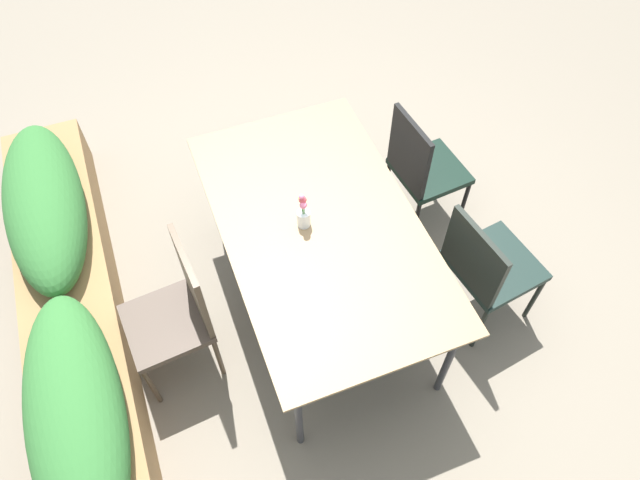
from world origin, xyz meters
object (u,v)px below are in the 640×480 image
at_px(chair_near_left, 486,265).
at_px(planter_box, 68,308).
at_px(dining_table, 320,230).
at_px(chair_near_right, 421,166).
at_px(chair_far_side, 178,309).
at_px(flower_vase, 303,213).

distance_m(chair_near_left, planter_box, 2.36).
bearing_deg(dining_table, chair_near_right, -65.00).
bearing_deg(dining_table, chair_far_side, 95.41).
xyz_separation_m(chair_near_right, flower_vase, (-0.35, 0.91, 0.35)).
relative_size(chair_near_right, planter_box, 0.30).
bearing_deg(planter_box, chair_far_side, -121.61).
height_order(dining_table, planter_box, dining_table).
relative_size(dining_table, chair_far_side, 1.81).
xyz_separation_m(chair_near_left, flower_vase, (0.44, 0.91, 0.35)).
bearing_deg(chair_near_right, flower_vase, -74.11).
distance_m(chair_near_right, planter_box, 2.26).
bearing_deg(chair_far_side, chair_near_right, -79.33).
xyz_separation_m(chair_near_left, chair_near_right, (0.79, 0.00, 0.00)).
distance_m(dining_table, chair_far_side, 0.85).
relative_size(dining_table, chair_near_left, 1.98).
height_order(dining_table, chair_near_left, chair_near_left).
xyz_separation_m(dining_table, chair_near_left, (-0.40, -0.83, -0.22)).
relative_size(chair_near_right, chair_far_side, 0.95).
relative_size(flower_vase, planter_box, 0.08).
bearing_deg(chair_near_right, chair_near_left, -5.04).
relative_size(chair_far_side, planter_box, 0.32).
relative_size(chair_far_side, flower_vase, 4.14).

